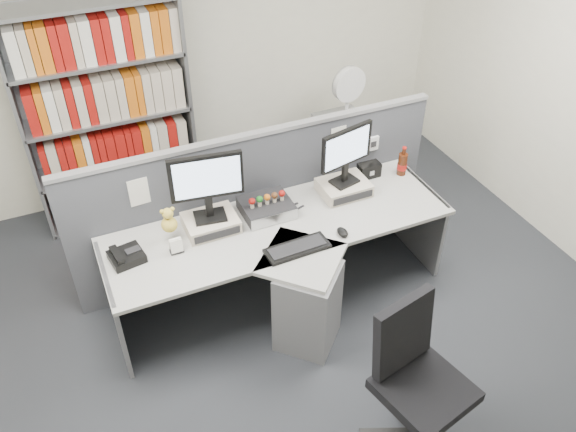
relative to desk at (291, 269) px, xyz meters
name	(u,v)px	position (x,y,z in m)	size (l,w,h in m)	color
ground	(325,368)	(0.00, -0.60, -0.46)	(5.50, 5.50, 0.00)	#32353B
room_shell	(338,156)	(0.00, -0.60, 1.33)	(5.04, 5.54, 2.72)	white
partition	(258,200)	(0.00, 0.65, 0.19)	(3.00, 0.08, 1.27)	#4A4C53
desk	(291,269)	(0.00, 0.00, 0.00)	(2.60, 1.20, 0.72)	#ADACA7
monitor_riser_left	(211,223)	(-0.47, 0.38, 0.31)	(0.38, 0.31, 0.10)	beige
monitor_riser_right	(344,188)	(0.63, 0.38, 0.31)	(0.38, 0.31, 0.10)	beige
monitor_left	(207,182)	(-0.47, 0.38, 0.68)	(0.52, 0.20, 0.53)	black
monitor_right	(346,151)	(0.63, 0.38, 0.65)	(0.46, 0.19, 0.48)	black
desktop_pc	(267,208)	(-0.03, 0.39, 0.31)	(0.37, 0.33, 0.10)	black
figurines	(267,198)	(-0.03, 0.37, 0.41)	(0.29, 0.05, 0.09)	beige
keyboard	(297,248)	(0.01, -0.09, 0.28)	(0.47, 0.19, 0.03)	black
mouse	(342,232)	(0.38, -0.07, 0.29)	(0.07, 0.11, 0.04)	black
desk_phone	(126,256)	(-1.11, 0.29, 0.30)	(0.25, 0.23, 0.10)	black
desk_calendar	(176,246)	(-0.77, 0.23, 0.31)	(0.09, 0.07, 0.11)	black
plush_toy	(169,221)	(-0.78, 0.35, 0.45)	(0.12, 0.12, 0.20)	gold
speaker	(369,170)	(0.93, 0.50, 0.32)	(0.18, 0.10, 0.12)	black
cola_bottle	(402,164)	(1.19, 0.42, 0.36)	(0.08, 0.08, 0.26)	#3F190A
shelving_unit	(109,120)	(-0.90, 1.85, 0.52)	(1.41, 0.40, 2.00)	gray
filing_cabinet	(344,154)	(1.20, 1.40, -0.11)	(0.45, 0.61, 0.70)	gray
desk_fan	(348,88)	(1.20, 1.40, 0.60)	(0.34, 0.20, 0.56)	white
office_chair	(415,376)	(0.26, -1.24, 0.10)	(0.69, 0.67, 1.04)	silver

